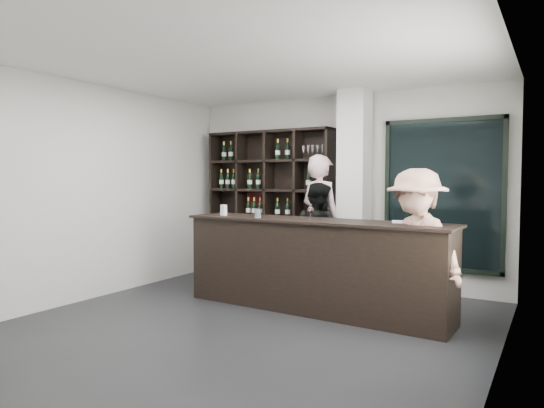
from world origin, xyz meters
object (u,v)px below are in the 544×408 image
Objects in this scene: tasting_counter at (313,265)px; taster_pink at (321,221)px; wine_shelf at (269,204)px; taster_black at (317,236)px; customer at (417,249)px.

taster_pink reaches higher than tasting_counter.
wine_shelf reaches higher than taster_pink.
tasting_counter is 2.18× the size of taster_black.
taster_pink is (1.00, -0.17, -0.21)m from wine_shelf.
taster_pink reaches higher than customer.
wine_shelf is at bearing -6.76° from taster_black.
tasting_counter is 1.30m from customer.
taster_pink reaches higher than taster_black.
customer is at bearing 162.48° from taster_pink.
taster_black is (1.05, -0.38, -0.42)m from wine_shelf.
taster_pink is 2.23m from customer.
tasting_counter is 1.97× the size of customer.
taster_pink is (-0.50, 1.30, 0.43)m from tasting_counter.
customer is (1.77, -1.35, -0.12)m from taster_pink.
customer is at bearing 0.21° from tasting_counter.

